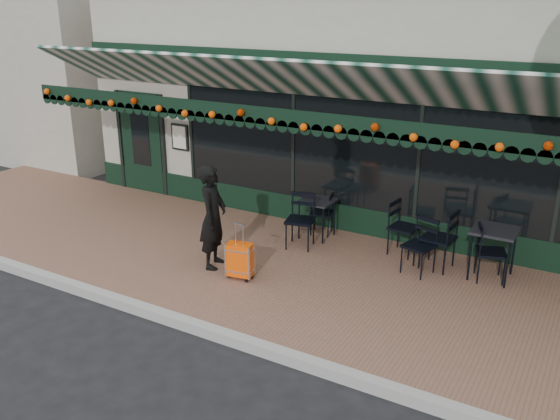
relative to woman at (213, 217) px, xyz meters
The scene contains 15 objects.
ground 2.10m from the woman, 54.04° to the right, with size 80.00×80.00×0.00m, color black.
sidewalk 1.51m from the woman, 24.54° to the left, with size 18.00×4.00×0.15m, color brown.
curb 2.13m from the woman, 55.44° to the right, with size 18.00×0.16×0.15m, color #9E9E99.
restaurant_building 6.55m from the woman, 80.23° to the left, with size 12.00×9.60×4.50m.
neighbor_building_left 13.64m from the woman, 151.39° to the left, with size 12.00×8.00×4.80m, color #AFAA99.
woman is the anchor object (origin of this frame).
suitcase 0.84m from the woman, 15.94° to the right, with size 0.42×0.29×0.89m.
cafe_table_a 4.33m from the woman, 24.36° to the left, with size 0.65×0.65×0.80m.
cafe_table_b 2.13m from the woman, 65.60° to the left, with size 0.57×0.57×0.70m.
chair_a_left 3.58m from the woman, 28.90° to the left, with size 0.50×0.50×0.99m, color black, non-canonical shape.
chair_a_right 4.31m from the woman, 23.22° to the left, with size 0.44×0.44×0.89m, color black, non-canonical shape.
chair_a_front 3.25m from the woman, 25.19° to the left, with size 0.45×0.45×0.89m, color black, non-canonical shape.
chair_b_left 2.33m from the woman, 67.47° to the left, with size 0.39×0.39×0.79m, color black, non-canonical shape.
chair_b_right 3.19m from the woman, 38.54° to the left, with size 0.46×0.46×0.92m, color black, non-canonical shape.
chair_b_front 1.64m from the woman, 58.91° to the left, with size 0.48×0.48×0.95m, color black, non-canonical shape.
Camera 1 is at (4.20, -5.53, 4.23)m, focal length 38.00 mm.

